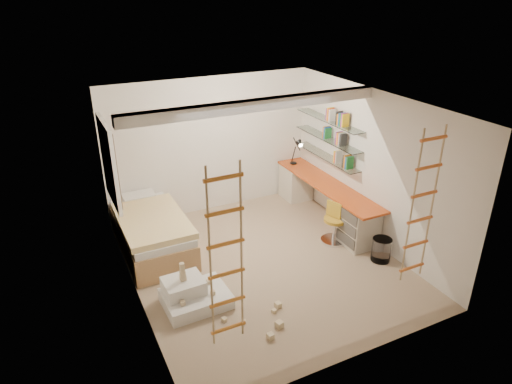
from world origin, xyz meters
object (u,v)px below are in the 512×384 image
bed (152,232)px  swivel_chair (334,228)px  play_platform (193,295)px  desk (325,200)px

bed → swivel_chair: size_ratio=2.70×
bed → play_platform: (0.13, -1.67, -0.18)m
play_platform → desk: bearing=23.1°
bed → swivel_chair: (2.88, -1.13, -0.06)m
desk → swivel_chair: size_ratio=3.78×
bed → swivel_chair: 3.09m
play_platform → swivel_chair: bearing=11.1°
bed → desk: bearing=-6.5°
bed → swivel_chair: swivel_chair is taller
desk → bed: (-3.20, 0.36, -0.07)m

